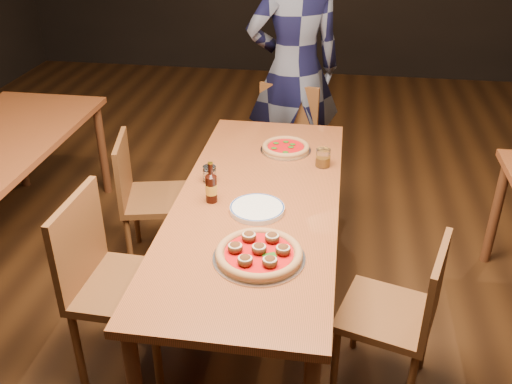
# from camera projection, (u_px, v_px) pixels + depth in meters

# --- Properties ---
(ground) EXTENTS (9.00, 9.00, 0.00)m
(ground) POSITION_uv_depth(u_px,v_px,m) (257.00, 316.00, 3.18)
(ground) COLOR black
(table_main) EXTENTS (0.80, 2.00, 0.75)m
(table_main) POSITION_uv_depth(u_px,v_px,m) (257.00, 212.00, 2.85)
(table_main) COLOR brown
(table_main) RESTS_ON ground
(chair_main_nw) EXTENTS (0.47, 0.47, 0.97)m
(chair_main_nw) POSITION_uv_depth(u_px,v_px,m) (127.00, 286.00, 2.65)
(chair_main_nw) COLOR brown
(chair_main_nw) RESTS_ON ground
(chair_main_sw) EXTENTS (0.48, 0.48, 0.86)m
(chair_main_sw) POSITION_uv_depth(u_px,v_px,m) (158.00, 198.00, 3.47)
(chair_main_sw) COLOR brown
(chair_main_sw) RESTS_ON ground
(chair_main_e) EXTENTS (0.50, 0.50, 0.86)m
(chair_main_e) POSITION_uv_depth(u_px,v_px,m) (387.00, 312.00, 2.57)
(chair_main_e) COLOR brown
(chair_main_e) RESTS_ON ground
(chair_end) EXTENTS (0.49, 0.49, 0.92)m
(chair_end) POSITION_uv_depth(u_px,v_px,m) (280.00, 151.00, 3.99)
(chair_end) COLOR brown
(chair_end) RESTS_ON ground
(pizza_meatball) EXTENTS (0.39, 0.39, 0.07)m
(pizza_meatball) POSITION_uv_depth(u_px,v_px,m) (259.00, 253.00, 2.37)
(pizza_meatball) COLOR #B7B7BF
(pizza_meatball) RESTS_ON table_main
(pizza_margherita) EXTENTS (0.29, 0.29, 0.04)m
(pizza_margherita) POSITION_uv_depth(u_px,v_px,m) (286.00, 148.00, 3.31)
(pizza_margherita) COLOR #B7B7BF
(pizza_margherita) RESTS_ON table_main
(plate_stack) EXTENTS (0.26, 0.26, 0.03)m
(plate_stack) POSITION_uv_depth(u_px,v_px,m) (257.00, 209.00, 2.71)
(plate_stack) COLOR white
(plate_stack) RESTS_ON table_main
(beer_bottle) EXTENTS (0.06, 0.06, 0.21)m
(beer_bottle) POSITION_uv_depth(u_px,v_px,m) (211.00, 188.00, 2.77)
(beer_bottle) COLOR black
(beer_bottle) RESTS_ON table_main
(water_glass) EXTENTS (0.07, 0.07, 0.09)m
(water_glass) POSITION_uv_depth(u_px,v_px,m) (210.00, 174.00, 2.96)
(water_glass) COLOR white
(water_glass) RESTS_ON table_main
(amber_glass) EXTENTS (0.08, 0.08, 0.10)m
(amber_glass) POSITION_uv_depth(u_px,v_px,m) (323.00, 158.00, 3.12)
(amber_glass) COLOR #925410
(amber_glass) RESTS_ON table_main
(diner) EXTENTS (0.80, 0.66, 1.89)m
(diner) POSITION_uv_depth(u_px,v_px,m) (294.00, 71.00, 4.01)
(diner) COLOR black
(diner) RESTS_ON ground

